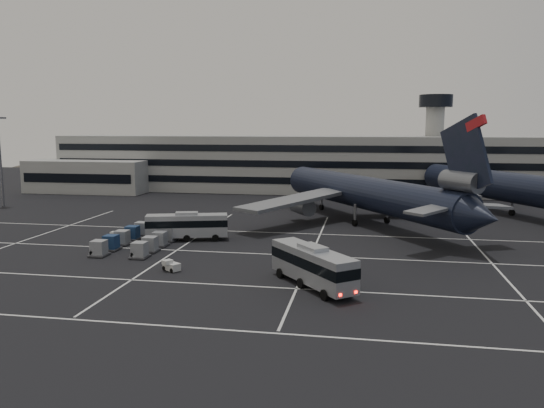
# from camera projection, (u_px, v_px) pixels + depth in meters

# --- Properties ---
(ground) EXTENTS (260.00, 260.00, 0.00)m
(ground) POSITION_uv_depth(u_px,v_px,m) (211.00, 260.00, 65.94)
(ground) COLOR black
(ground) RESTS_ON ground
(lane_markings) EXTENTS (90.00, 55.62, 0.01)m
(lane_markings) POSITION_uv_depth(u_px,v_px,m) (220.00, 258.00, 66.48)
(lane_markings) COLOR silver
(lane_markings) RESTS_ON ground
(terminal) EXTENTS (125.00, 26.00, 24.00)m
(terminal) POSITION_uv_depth(u_px,v_px,m) (280.00, 164.00, 134.74)
(terminal) COLOR gray
(terminal) RESTS_ON ground
(hills) EXTENTS (352.00, 180.00, 44.00)m
(hills) POSITION_uv_depth(u_px,v_px,m) (364.00, 192.00, 230.18)
(hills) COLOR #38332B
(hills) RESTS_ON ground
(trijet_main) EXTENTS (40.71, 50.90, 18.08)m
(trijet_main) POSITION_uv_depth(u_px,v_px,m) (367.00, 193.00, 89.83)
(trijet_main) COLOR black
(trijet_main) RESTS_ON ground
(trijet_far) EXTENTS (34.17, 53.08, 18.08)m
(trijet_far) POSITION_uv_depth(u_px,v_px,m) (517.00, 187.00, 96.69)
(trijet_far) COLOR black
(trijet_far) RESTS_ON ground
(bus_near) EXTENTS (9.94, 11.45, 4.37)m
(bus_near) POSITION_uv_depth(u_px,v_px,m) (312.00, 264.00, 54.54)
(bus_near) COLOR #95989D
(bus_near) RESTS_ON ground
(bus_far) EXTENTS (12.01, 5.82, 4.14)m
(bus_far) POSITION_uv_depth(u_px,v_px,m) (187.00, 225.00, 76.91)
(bus_far) COLOR #95989D
(bus_far) RESTS_ON ground
(tug_a) EXTENTS (1.66, 2.58, 1.59)m
(tug_a) POSITION_uv_depth(u_px,v_px,m) (117.00, 237.00, 75.92)
(tug_a) COLOR beige
(tug_a) RESTS_ON ground
(tug_b) EXTENTS (2.39, 2.18, 1.32)m
(tug_b) POSITION_uv_depth(u_px,v_px,m) (172.00, 266.00, 60.72)
(tug_b) COLOR beige
(tug_b) RESTS_ON ground
(uld_cluster) EXTENTS (7.65, 15.69, 2.04)m
(uld_cluster) POSITION_uv_depth(u_px,v_px,m) (137.00, 240.00, 72.89)
(uld_cluster) COLOR #2D2D30
(uld_cluster) RESTS_ON ground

